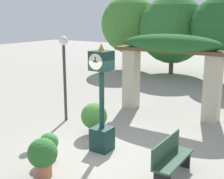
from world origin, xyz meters
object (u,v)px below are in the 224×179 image
(potted_plant_near_left, at_px, (49,145))
(potted_plant_far_left, at_px, (43,155))
(park_bench, at_px, (171,158))
(pedestal_clock, at_px, (102,104))
(lamp_post, at_px, (64,61))
(potted_plant_near_right, at_px, (94,117))

(potted_plant_near_left, bearing_deg, potted_plant_far_left, -55.78)
(potted_plant_near_left, relative_size, park_bench, 0.50)
(pedestal_clock, distance_m, potted_plant_near_left, 1.72)
(potted_plant_near_left, height_order, potted_plant_far_left, potted_plant_far_left)
(lamp_post, bearing_deg, potted_plant_near_left, -56.25)
(potted_plant_near_right, relative_size, lamp_post, 0.34)
(potted_plant_near_right, height_order, park_bench, potted_plant_near_right)
(potted_plant_near_right, bearing_deg, potted_plant_near_left, -86.27)
(potted_plant_near_left, bearing_deg, lamp_post, 123.75)
(pedestal_clock, xyz_separation_m, park_bench, (2.14, -0.32, -0.88))
(pedestal_clock, height_order, potted_plant_far_left, pedestal_clock)
(pedestal_clock, distance_m, lamp_post, 2.97)
(lamp_post, bearing_deg, park_bench, -19.95)
(potted_plant_far_left, height_order, park_bench, potted_plant_far_left)
(lamp_post, bearing_deg, potted_plant_far_left, -56.16)
(potted_plant_far_left, relative_size, lamp_post, 0.31)
(pedestal_clock, bearing_deg, potted_plant_far_left, -98.44)
(park_bench, bearing_deg, lamp_post, 70.05)
(potted_plant_near_left, height_order, park_bench, park_bench)
(pedestal_clock, relative_size, park_bench, 1.96)
(potted_plant_near_right, relative_size, potted_plant_far_left, 1.08)
(potted_plant_near_right, relative_size, park_bench, 0.67)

